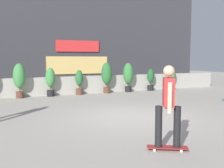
% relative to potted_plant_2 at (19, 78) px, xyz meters
% --- Properties ---
extents(ground_plane, '(48.00, 48.00, 0.00)m').
position_rel_potted_plant_2_xyz_m(ground_plane, '(2.85, -5.55, -0.94)').
color(ground_plane, '#A8A093').
extents(planter_wall, '(18.00, 0.40, 0.90)m').
position_rel_potted_plant_2_xyz_m(planter_wall, '(2.85, 0.45, -0.49)').
color(planter_wall, '#B2ADA3').
rests_on(planter_wall, ground).
extents(building_backdrop, '(20.00, 2.08, 6.50)m').
position_rel_potted_plant_2_xyz_m(building_backdrop, '(2.85, 4.45, 2.30)').
color(building_backdrop, '#38383D').
rests_on(building_backdrop, ground).
extents(potted_plant_2, '(0.57, 0.57, 1.61)m').
position_rel_potted_plant_2_xyz_m(potted_plant_2, '(0.00, 0.00, 0.00)').
color(potted_plant_2, brown).
rests_on(potted_plant_2, ground).
extents(potted_plant_3, '(0.46, 0.46, 1.38)m').
position_rel_potted_plant_2_xyz_m(potted_plant_3, '(1.41, 0.00, -0.15)').
color(potted_plant_3, black).
rests_on(potted_plant_3, ground).
extents(potted_plant_4, '(0.39, 0.39, 1.25)m').
position_rel_potted_plant_2_xyz_m(potted_plant_4, '(2.86, 0.00, -0.26)').
color(potted_plant_4, brown).
rests_on(potted_plant_4, ground).
extents(potted_plant_5, '(0.57, 0.57, 1.62)m').
position_rel_potted_plant_2_xyz_m(potted_plant_5, '(4.37, -0.00, 0.01)').
color(potted_plant_5, brown).
rests_on(potted_plant_5, ground).
extents(potted_plant_6, '(0.56, 0.56, 1.59)m').
position_rel_potted_plant_2_xyz_m(potted_plant_6, '(5.64, 0.00, -0.01)').
color(potted_plant_6, black).
rests_on(potted_plant_6, ground).
extents(potted_plant_7, '(0.39, 0.39, 1.25)m').
position_rel_potted_plant_2_xyz_m(potted_plant_7, '(7.08, 0.00, -0.26)').
color(potted_plant_7, black).
rests_on(potted_plant_7, ground).
extents(potted_plant_8, '(0.43, 0.43, 1.32)m').
position_rel_potted_plant_2_xyz_m(potted_plant_8, '(8.54, 0.00, -0.20)').
color(potted_plant_8, '#2D2823').
rests_on(potted_plant_8, ground).
extents(skater_by_wall_left, '(0.79, 0.57, 1.70)m').
position_rel_potted_plant_2_xyz_m(skater_by_wall_left, '(2.02, -8.57, -0.00)').
color(skater_by_wall_left, maroon).
rests_on(skater_by_wall_left, ground).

